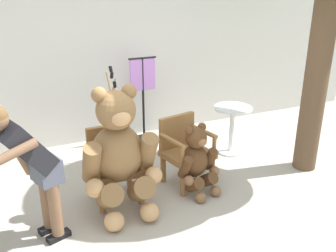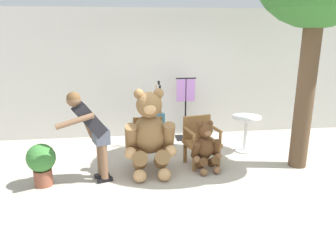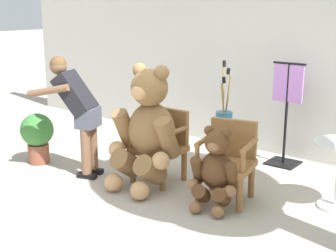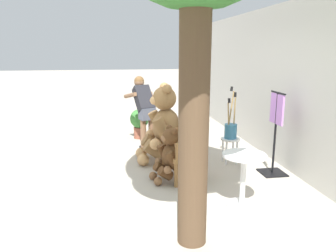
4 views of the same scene
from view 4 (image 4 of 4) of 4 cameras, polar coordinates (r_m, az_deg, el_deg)
ground_plane at (r=5.65m, az=-3.00°, el=-7.75°), size 60.00×60.00×0.00m
back_wall at (r=6.06m, az=20.19°, el=6.54°), size 10.00×0.16×2.80m
wooden_chair_left at (r=6.02m, az=1.42°, el=-1.79°), size 0.56×0.52×0.86m
wooden_chair_right at (r=5.15m, az=3.31°, el=-4.40°), size 0.65×0.62×0.86m
teddy_bear_large at (r=5.92m, az=-1.03°, el=0.36°), size 0.86×0.81×1.44m
teddy_bear_small at (r=5.09m, az=0.20°, el=-5.00°), size 0.54×0.54×0.87m
person_visitor at (r=6.75m, az=-4.19°, el=3.54°), size 0.76×0.65×1.48m
white_stool at (r=6.02m, az=10.75°, el=-3.08°), size 0.34×0.34×0.46m
brush_bucket at (r=5.95m, az=10.86°, el=-0.49°), size 0.22×0.22×0.93m
round_side_table at (r=4.37m, az=12.98°, el=-8.19°), size 0.56×0.56×0.72m
potted_plant at (r=7.61m, az=-4.97°, el=0.81°), size 0.44×0.44×0.68m
clothing_display_stand at (r=5.58m, az=18.18°, el=-0.91°), size 0.44×0.40×1.36m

